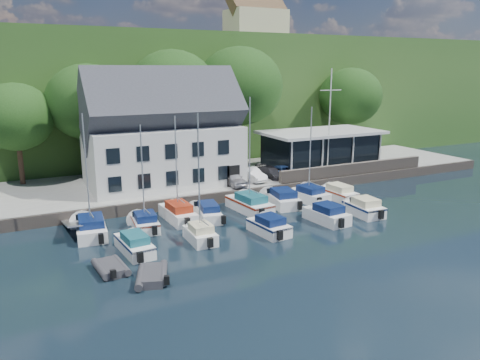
{
  "coord_description": "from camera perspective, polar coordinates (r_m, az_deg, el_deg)",
  "views": [
    {
      "loc": [
        -20.01,
        -26.13,
        11.88
      ],
      "look_at": [
        -2.54,
        9.0,
        2.46
      ],
      "focal_mm": 35.0,
      "sensor_mm": 36.0,
      "label": 1
    }
  ],
  "objects": [
    {
      "name": "ground",
      "position": [
        34.99,
        10.41,
        -6.57
      ],
      "size": [
        180.0,
        180.0,
        0.0
      ],
      "primitive_type": "plane",
      "color": "black",
      "rests_on": "ground"
    },
    {
      "name": "quay",
      "position": [
        49.33,
        -1.75,
        0.16
      ],
      "size": [
        60.0,
        13.0,
        1.0
      ],
      "primitive_type": "cube",
      "color": "#999994",
      "rests_on": "ground"
    },
    {
      "name": "quay_face",
      "position": [
        43.68,
        1.82,
        -1.6
      ],
      "size": [
        60.0,
        0.3,
        1.0
      ],
      "primitive_type": "cube",
      "color": "#645950",
      "rests_on": "ground"
    },
    {
      "name": "hillside",
      "position": [
        90.45,
        -13.88,
        10.66
      ],
      "size": [
        160.0,
        75.0,
        16.0
      ],
      "primitive_type": "cube",
      "color": "#244A1B",
      "rests_on": "ground"
    },
    {
      "name": "field_patch",
      "position": [
        100.22,
        -10.58,
        15.73
      ],
      "size": [
        50.0,
        30.0,
        0.3
      ],
      "primitive_type": "cube",
      "color": "#5A6733",
      "rests_on": "hillside"
    },
    {
      "name": "farmhouse",
      "position": [
        89.09,
        1.92,
        18.79
      ],
      "size": [
        10.4,
        7.0,
        8.2
      ],
      "primitive_type": null,
      "color": "beige",
      "rests_on": "hillside"
    },
    {
      "name": "harbor_building",
      "position": [
        45.04,
        -9.4,
        4.99
      ],
      "size": [
        14.4,
        8.2,
        8.7
      ],
      "primitive_type": null,
      "color": "silver",
      "rests_on": "quay"
    },
    {
      "name": "club_pavilion",
      "position": [
        53.05,
        9.8,
        3.73
      ],
      "size": [
        13.2,
        7.2,
        4.1
      ],
      "primitive_type": null,
      "color": "black",
      "rests_on": "quay"
    },
    {
      "name": "seawall",
      "position": [
        50.38,
        13.73,
        1.34
      ],
      "size": [
        18.0,
        0.5,
        1.2
      ],
      "primitive_type": "cube",
      "color": "#645950",
      "rests_on": "quay"
    },
    {
      "name": "gangway",
      "position": [
        37.25,
        -19.72,
        -5.91
      ],
      "size": [
        1.2,
        6.0,
        1.4
      ],
      "primitive_type": null,
      "color": "#BAB9BE",
      "rests_on": "ground"
    },
    {
      "name": "car_silver",
      "position": [
        44.37,
        -0.85,
        0.17
      ],
      "size": [
        1.61,
        3.83,
        1.3
      ],
      "primitive_type": "imported",
      "rotation": [
        0.0,
        0.0,
        0.02
      ],
      "color": "#AEADB2",
      "rests_on": "quay"
    },
    {
      "name": "car_white",
      "position": [
        46.21,
        1.38,
        0.72
      ],
      "size": [
        1.77,
        4.08,
        1.3
      ],
      "primitive_type": "imported",
      "rotation": [
        0.0,
        0.0,
        0.1
      ],
      "color": "silver",
      "rests_on": "quay"
    },
    {
      "name": "car_dgrey",
      "position": [
        47.61,
        3.78,
        0.95
      ],
      "size": [
        2.01,
        3.97,
        1.11
      ],
      "primitive_type": "imported",
      "rotation": [
        0.0,
        0.0,
        0.13
      ],
      "color": "#2C2C30",
      "rests_on": "quay"
    },
    {
      "name": "car_blue",
      "position": [
        47.69,
        5.57,
        1.03
      ],
      "size": [
        1.96,
        3.82,
        1.25
      ],
      "primitive_type": "imported",
      "rotation": [
        0.0,
        0.0,
        -0.15
      ],
      "color": "#32579B",
      "rests_on": "quay"
    },
    {
      "name": "flagpole",
      "position": [
        49.31,
        10.84,
        6.92
      ],
      "size": [
        2.6,
        0.2,
        10.85
      ],
      "primitive_type": null,
      "color": "silver",
      "rests_on": "quay"
    },
    {
      "name": "tree_0",
      "position": [
        48.83,
        -25.48,
        5.04
      ],
      "size": [
        7.02,
        7.02,
        9.6
      ],
      "primitive_type": null,
      "color": "black",
      "rests_on": "quay"
    },
    {
      "name": "tree_1",
      "position": [
        49.11,
        -17.82,
        6.77
      ],
      "size": [
        8.29,
        8.29,
        11.33
      ],
      "primitive_type": null,
      "color": "black",
      "rests_on": "quay"
    },
    {
      "name": "tree_2",
      "position": [
        50.97,
        -8.1,
        8.34
      ],
      "size": [
        9.38,
        9.38,
        12.82
      ],
      "primitive_type": null,
      "color": "black",
      "rests_on": "quay"
    },
    {
      "name": "tree_3",
      "position": [
        53.37,
        -0.05,
        8.93
      ],
      "size": [
        9.69,
        9.69,
        13.25
      ],
      "primitive_type": null,
      "color": "black",
      "rests_on": "quay"
    },
    {
      "name": "tree_5",
      "position": [
        62.59,
        13.23,
        8.2
      ],
      "size": [
        8.01,
        8.01,
        10.94
      ],
      "primitive_type": null,
      "color": "black",
      "rests_on": "quay"
    },
    {
      "name": "boat_r1_0",
      "position": [
        34.76,
        -18.18,
        0.56
      ],
      "size": [
        2.86,
        6.87,
        9.0
      ],
      "primitive_type": null,
      "rotation": [
        0.0,
        0.0,
        -0.1
      ],
      "color": "white",
      "rests_on": "ground"
    },
    {
      "name": "boat_r1_1",
      "position": [
        35.07,
        -11.79,
        0.48
      ],
      "size": [
        2.36,
        5.18,
        8.3
      ],
      "primitive_type": null,
      "rotation": [
        0.0,
        0.0,
        -0.1
      ],
      "color": "white",
      "rests_on": "ground"
    },
    {
      "name": "boat_r1_2",
      "position": [
        36.67,
        -7.78,
        2.04
      ],
      "size": [
        2.17,
        6.57,
        9.33
      ],
      "primitive_type": null,
      "rotation": [
        0.0,
        0.0,
        0.04
      ],
      "color": "white",
      "rests_on": "ground"
    },
    {
      "name": "boat_r1_3",
      "position": [
        37.89,
        -3.99,
        -3.72
      ],
      "size": [
        2.72,
        6.2,
        1.36
      ],
      "primitive_type": null,
      "rotation": [
        0.0,
        0.0,
        -0.17
      ],
      "color": "white",
      "rests_on": "ground"
    },
    {
      "name": "boat_r1_4",
      "position": [
        38.8,
        1.18,
        2.98
      ],
      "size": [
        2.88,
        7.19,
        9.58
      ],
      "primitive_type": null,
      "rotation": [
        0.0,
        0.0,
        0.1
      ],
      "color": "white",
      "rests_on": "ground"
    },
    {
      "name": "boat_r1_5",
      "position": [
        41.51,
        5.13,
        -2.1
      ],
      "size": [
        3.12,
        6.44,
        1.5
      ],
      "primitive_type": null,
      "rotation": [
        0.0,
        0.0,
        -0.15
      ],
      "color": "white",
      "rests_on": "ground"
    },
    {
      "name": "boat_r1_6",
      "position": [
        42.28,
        8.55,
        3.36
      ],
      "size": [
        3.06,
        5.9,
        9.09
      ],
      "primitive_type": null,
      "rotation": [
        0.0,
        0.0,
        0.16
      ],
      "color": "white",
      "rests_on": "ground"
    },
    {
      "name": "boat_r1_7",
      "position": [
        44.32,
        11.81,
        -1.37
      ],
      "size": [
        2.13,
        6.02,
        1.43
      ],
      "primitive_type": null,
      "rotation": [
        0.0,
        0.0,
        0.05
      ],
      "color": "white",
      "rests_on": "ground"
    },
    {
      "name": "boat_r2_0",
      "position": [
        31.8,
        -12.76,
        -7.44
      ],
      "size": [
        2.2,
        5.87,
        1.38
      ],
      "primitive_type": null,
      "rotation": [
        0.0,
        0.0,
        0.08
      ],
      "color": "white",
      "rests_on": "ground"
    },
    {
      "name": "boat_r2_1",
      "position": [
        32.01,
        -5.01,
        -0.54
      ],
      "size": [
        1.86,
        4.58,
        8.27
      ],
      "primitive_type": null,
      "rotation": [
        0.0,
        0.0,
        -0.02
      ],
      "color": "white",
      "rests_on": "ground"
    },
    {
      "name": "boat_r2_2",
      "position": [
        34.47,
        3.55,
        -5.43
      ],
      "size": [
        2.46,
        5.16,
        1.42
      ],
      "primitive_type": null,
      "rotation": [
        0.0,
        0.0,
        0.11
      ],
      "color": "white",
      "rests_on": "ground"
    },
    {
      "name": "boat_r2_3",
      "position": [
        37.61,
        10.51,
        -3.95
      ],
      "size": [
        2.56,
        5.68,
        1.49
      ],
      "primitive_type": null,
      "rotation": [
        0.0,
        0.0,
        0.09
      ],
      "color": "white",
      "rests_on": "ground"
    },
    {
      "name": "boat_r2_4",
      "position": [
        40.05,
        14.86,
        -3.1
      ],
      "size": [
        2.34,
        5.17,
        1.49
      ],
      "primitive_type": null,
      "rotation": [
        0.0,
        0.0,
        -0.05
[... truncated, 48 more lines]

